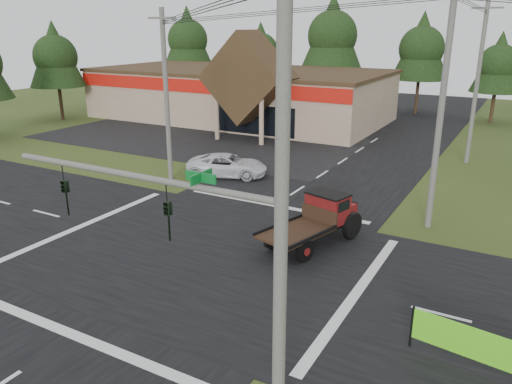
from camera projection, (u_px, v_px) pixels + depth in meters
The scene contains 19 objects.
ground at pixel (202, 254), 21.76m from camera, with size 120.00×120.00×0.00m, color #2F3F16.
road_ns at pixel (202, 253), 21.76m from camera, with size 12.00×120.00×0.02m, color black.
road_ew at pixel (202, 253), 21.76m from camera, with size 120.00×12.00×0.02m, color black.
parking_apron at pixel (195, 139), 43.97m from camera, with size 28.00×14.00×0.02m, color black.
cvs_building at pixel (240, 93), 52.65m from camera, with size 30.40×18.20×9.19m.
traffic_signal_mast at pixel (215, 255), 11.46m from camera, with size 8.12×0.24×7.00m.
utility_pole_nr at pixel (281, 219), 10.30m from camera, with size 2.00×0.30×11.00m.
utility_pole_nw at pixel (166, 96), 30.39m from camera, with size 2.00×0.30×10.50m.
utility_pole_ne at pixel (441, 108), 22.84m from camera, with size 2.00×0.30×11.50m.
utility_pole_n at pixel (477, 83), 34.49m from camera, with size 2.00×0.30×11.20m.
tree_row_a at pixel (188, 37), 66.24m from camera, with size 6.72×6.72×12.12m.
tree_row_b at pixel (261, 49), 63.70m from camera, with size 5.60×5.60×10.10m.
tree_row_c at pixel (332, 33), 57.61m from camera, with size 7.28×7.28×13.13m.
tree_row_d at pixel (422, 46), 54.25m from camera, with size 6.16×6.16×11.11m.
tree_row_e at pixel (499, 63), 49.32m from camera, with size 5.04×5.04×9.09m.
tree_side_w at pixel (55, 54), 51.01m from camera, with size 5.60×5.60×10.10m.
antique_flatbed_truck at pixel (312, 221), 22.31m from camera, with size 2.06×5.41×2.26m, color #580C11, non-canonical shape.
roadside_banner at pixel (481, 351), 14.10m from camera, with size 4.10×0.12×1.40m, color #5FD61C, non-canonical shape.
white_pickup at pixel (227, 165), 32.87m from camera, with size 2.42×5.24×1.46m, color white.
Camera 1 is at (11.72, -16.14, 9.42)m, focal length 35.00 mm.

